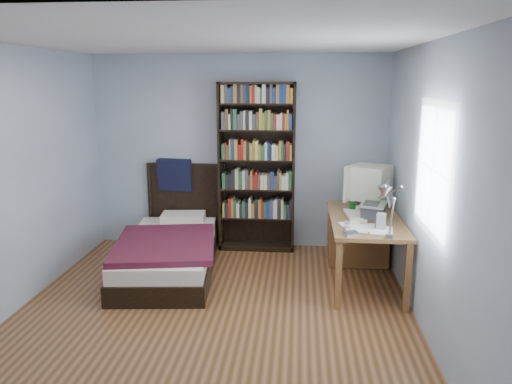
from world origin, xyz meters
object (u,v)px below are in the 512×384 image
Objects in this scene: crt_monitor at (368,183)px; keyboard at (355,216)px; desk at (359,234)px; bookshelf at (257,168)px; soda_can at (353,206)px; speaker at (381,221)px; bed at (171,247)px; laptop at (375,209)px; desk_lamp at (386,197)px.

keyboard is (-0.19, -0.47, -0.26)m from crt_monitor.
desk is 0.71× the size of bookshelf.
desk is 12.14× the size of soda_can.
crt_monitor is 0.28× the size of bookshelf.
soda_can reaches higher than desk.
soda_can is 0.06× the size of bookshelf.
keyboard is at bearing -40.94° from bookshelf.
keyboard is at bearing -105.06° from desk.
keyboard is 0.23m from soda_can.
desk is 0.55m from keyboard.
bed is (-2.29, 0.62, -0.55)m from speaker.
keyboard is at bearing -112.39° from crt_monitor.
desk is 2.59× the size of crt_monitor.
bookshelf is 1.49m from bed.
keyboard is (-0.20, 0.07, -0.10)m from laptop.
desk_lamp is at bearing -77.35° from speaker.
crt_monitor is 1.44m from bookshelf.
laptop is 0.91× the size of keyboard.
laptop is at bearing -80.05° from desk.
crt_monitor is at bearing 90.54° from laptop.
desk_lamp reaches higher than soda_can.
bed is (-2.20, -0.23, -0.16)m from desk.
keyboard is at bearing -5.17° from bed.
laptop is 2.37m from bed.
bookshelf reaches higher than bed.
crt_monitor is 1.00× the size of desk_lamp.
bookshelf reaches higher than laptop.
soda_can reaches higher than keyboard.
laptop is at bearing -23.74° from keyboard.
laptop is 1.08m from desk_lamp.
crt_monitor reaches higher than keyboard.
crt_monitor is 0.93m from speaker.
bookshelf is (-1.34, 1.06, 0.24)m from laptop.
keyboard is at bearing 161.11° from laptop.
crt_monitor is 1.57m from desk_lamp.
speaker is (0.21, -0.44, 0.07)m from keyboard.
keyboard is at bearing 96.59° from desk_lamp.
desk is 1.70m from desk_lamp.
laptop reaches higher than desk.
bookshelf reaches higher than desk_lamp.
desk is 0.60m from crt_monitor.
bookshelf is at bearing 141.71° from laptop.
keyboard reaches higher than desk.
soda_can is (-0.20, -0.25, -0.21)m from crt_monitor.
desk_lamp reaches higher than bed.
crt_monitor is at bearing 7.09° from bed.
bed is at bearing -139.59° from bookshelf.
soda_can is at bearing 95.57° from desk_lamp.
desk is at bearing -24.38° from bookshelf.
desk_lamp is at bearing -88.25° from keyboard.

